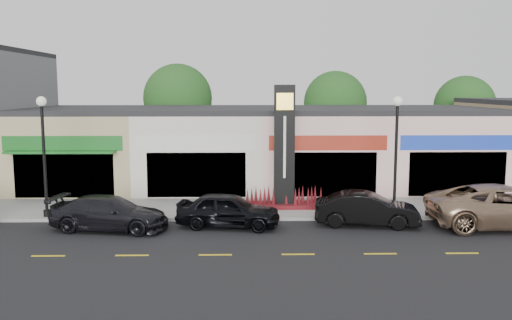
# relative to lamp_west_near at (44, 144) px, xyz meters

# --- Properties ---
(ground) EXTENTS (120.00, 120.00, 0.00)m
(ground) POSITION_rel_lamp_west_near_xyz_m (8.00, -2.50, -3.48)
(ground) COLOR black
(ground) RESTS_ON ground
(sidewalk) EXTENTS (52.00, 4.30, 0.15)m
(sidewalk) POSITION_rel_lamp_west_near_xyz_m (8.00, 1.85, -3.40)
(sidewalk) COLOR gray
(sidewalk) RESTS_ON ground
(curb) EXTENTS (52.00, 0.20, 0.15)m
(curb) POSITION_rel_lamp_west_near_xyz_m (8.00, -0.40, -3.40)
(curb) COLOR gray
(curb) RESTS_ON ground
(shop_beige) EXTENTS (7.00, 10.85, 4.80)m
(shop_beige) POSITION_rel_lamp_west_near_xyz_m (-0.50, 8.96, -1.08)
(shop_beige) COLOR tan
(shop_beige) RESTS_ON ground
(shop_cream) EXTENTS (7.00, 10.01, 4.80)m
(shop_cream) POSITION_rel_lamp_west_near_xyz_m (6.50, 8.97, -1.08)
(shop_cream) COLOR white
(shop_cream) RESTS_ON ground
(shop_pink_w) EXTENTS (7.00, 10.01, 4.80)m
(shop_pink_w) POSITION_rel_lamp_west_near_xyz_m (13.50, 8.97, -1.08)
(shop_pink_w) COLOR beige
(shop_pink_w) RESTS_ON ground
(shop_pink_e) EXTENTS (7.00, 10.01, 4.80)m
(shop_pink_e) POSITION_rel_lamp_west_near_xyz_m (20.50, 8.97, -1.08)
(shop_pink_e) COLOR beige
(shop_pink_e) RESTS_ON ground
(tree_rear_west) EXTENTS (5.20, 5.20, 7.83)m
(tree_rear_west) POSITION_rel_lamp_west_near_xyz_m (4.00, 17.00, 1.74)
(tree_rear_west) COLOR #382619
(tree_rear_west) RESTS_ON ground
(tree_rear_mid) EXTENTS (4.80, 4.80, 7.29)m
(tree_rear_mid) POSITION_rel_lamp_west_near_xyz_m (16.00, 17.00, 1.41)
(tree_rear_mid) COLOR #382619
(tree_rear_mid) RESTS_ON ground
(tree_rear_east) EXTENTS (4.60, 4.60, 6.94)m
(tree_rear_east) POSITION_rel_lamp_west_near_xyz_m (26.00, 17.00, 1.15)
(tree_rear_east) COLOR #382619
(tree_rear_east) RESTS_ON ground
(lamp_west_near) EXTENTS (0.44, 0.44, 5.47)m
(lamp_west_near) POSITION_rel_lamp_west_near_xyz_m (0.00, 0.00, 0.00)
(lamp_west_near) COLOR black
(lamp_west_near) RESTS_ON sidewalk
(lamp_east_near) EXTENTS (0.44, 0.44, 5.47)m
(lamp_east_near) POSITION_rel_lamp_west_near_xyz_m (16.00, 0.00, 0.00)
(lamp_east_near) COLOR black
(lamp_east_near) RESTS_ON sidewalk
(pylon_sign) EXTENTS (4.20, 1.30, 6.00)m
(pylon_sign) POSITION_rel_lamp_west_near_xyz_m (11.00, 1.70, -1.20)
(pylon_sign) COLOR #5A0F20
(pylon_sign) RESTS_ON sidewalk
(car_dark_sedan) EXTENTS (2.84, 5.26, 1.45)m
(car_dark_sedan) POSITION_rel_lamp_west_near_xyz_m (3.33, -1.90, -2.75)
(car_dark_sedan) COLOR black
(car_dark_sedan) RESTS_ON ground
(car_black_sedan) EXTENTS (2.51, 4.69, 1.52)m
(car_black_sedan) POSITION_rel_lamp_west_near_xyz_m (8.36, -1.55, -2.72)
(car_black_sedan) COLOR black
(car_black_sedan) RESTS_ON ground
(car_black_conv) EXTENTS (2.25, 4.67, 1.48)m
(car_black_conv) POSITION_rel_lamp_west_near_xyz_m (14.40, -1.42, -2.74)
(car_black_conv) COLOR black
(car_black_conv) RESTS_ON ground
(car_gold_suv) EXTENTS (3.20, 6.69, 1.84)m
(car_gold_suv) POSITION_rel_lamp_west_near_xyz_m (20.35, -1.83, -2.56)
(car_gold_suv) COLOR #9A7D62
(car_gold_suv) RESTS_ON ground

